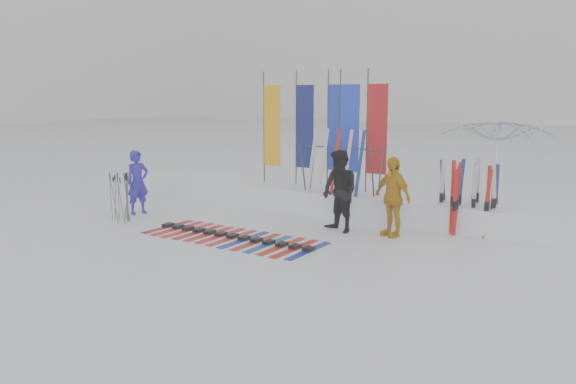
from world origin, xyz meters
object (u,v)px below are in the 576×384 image
Objects in this scene: ski_row at (233,237)px; ski_rack at (341,163)px; person_blue at (138,182)px; person_yellow at (392,197)px; tent_canopy at (494,169)px; person_black at (340,191)px.

ski_row is 2.01× the size of ski_rack.
person_yellow is at bearing -63.87° from person_blue.
ski_rack is (-3.45, -1.63, 0.08)m from tent_canopy.
person_black reaches higher than ski_rack.
ski_rack reaches higher than person_yellow.
person_black is at bearing -129.22° from tent_canopy.
ski_rack is at bearing 170.64° from person_yellow.
person_black reaches higher than person_blue.
person_blue is 6.74m from person_yellow.
tent_canopy is at bearing -47.49° from person_blue.
person_yellow is (1.16, 0.28, -0.05)m from person_black.
person_yellow is (6.59, 1.39, 0.05)m from person_blue.
person_blue is at bearing -151.69° from tent_canopy.
person_yellow is 2.43m from ski_rack.
ski_rack is at bearing -45.38° from person_blue.
person_black is at bearing 47.37° from ski_row.
tent_canopy is 0.71× the size of ski_row.
person_black is at bearing -142.40° from person_yellow.
person_black is 1.06× the size of person_yellow.
tent_canopy is at bearing 87.80° from person_yellow.
tent_canopy reaches higher than person_yellow.
ski_rack is (-0.81, 1.59, 0.44)m from person_black.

